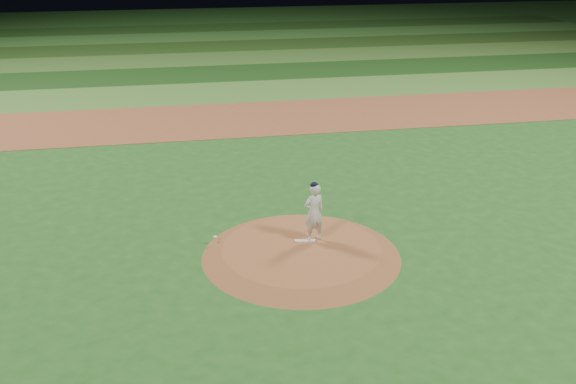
{
  "coord_description": "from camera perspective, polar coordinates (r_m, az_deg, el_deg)",
  "views": [
    {
      "loc": [
        -3.25,
        -15.43,
        8.42
      ],
      "look_at": [
        0.0,
        2.0,
        1.1
      ],
      "focal_mm": 40.0,
      "sensor_mm": 36.0,
      "label": 1
    }
  ],
  "objects": [
    {
      "name": "outfield_stripe_0",
      "position": [
        36.08,
        -5.17,
        8.85
      ],
      "size": [
        70.0,
        5.0,
        0.02
      ],
      "primitive_type": "cube",
      "color": "#457D2D",
      "rests_on": "ground"
    },
    {
      "name": "outfield_stripe_4",
      "position": [
        55.67,
        -7.31,
        13.56
      ],
      "size": [
        70.0,
        5.0,
        0.02
      ],
      "primitive_type": "cube",
      "color": "#336E28",
      "rests_on": "ground"
    },
    {
      "name": "infield_dirt_band",
      "position": [
        30.78,
        -4.13,
        6.51
      ],
      "size": [
        70.0,
        6.0,
        0.02
      ],
      "primitive_type": "cube",
      "color": "brown",
      "rests_on": "ground"
    },
    {
      "name": "outfield_stripe_5",
      "position": [
        60.61,
        -7.63,
        14.26
      ],
      "size": [
        70.0,
        5.0,
        0.02
      ],
      "primitive_type": "cube",
      "color": "#1D4716",
      "rests_on": "ground"
    },
    {
      "name": "pitchers_mound",
      "position": [
        17.82,
        1.19,
        -5.32
      ],
      "size": [
        5.5,
        5.5,
        0.25
      ],
      "primitive_type": "cone",
      "color": "#98592F",
      "rests_on": "ground"
    },
    {
      "name": "pitcher_on_mound",
      "position": [
        17.82,
        2.31,
        -1.79
      ],
      "size": [
        0.71,
        0.58,
        1.75
      ],
      "color": "white",
      "rests_on": "pitchers_mound"
    },
    {
      "name": "rosin_bag",
      "position": [
        18.39,
        -6.5,
        -3.99
      ],
      "size": [
        0.12,
        0.12,
        0.07
      ],
      "primitive_type": "ellipsoid",
      "color": "silver",
      "rests_on": "pitchers_mound"
    },
    {
      "name": "outfield_stripe_1",
      "position": [
        40.94,
        -5.89,
        10.45
      ],
      "size": [
        70.0,
        5.0,
        0.02
      ],
      "primitive_type": "cube",
      "color": "#1A4115",
      "rests_on": "ground"
    },
    {
      "name": "pitching_rubber",
      "position": [
        18.1,
        1.52,
        -4.36
      ],
      "size": [
        0.6,
        0.25,
        0.03
      ],
      "primitive_type": "cube",
      "rotation": [
        0.0,
        0.0,
        -0.19
      ],
      "color": "white",
      "rests_on": "pitchers_mound"
    },
    {
      "name": "ground",
      "position": [
        17.88,
        1.18,
        -5.67
      ],
      "size": [
        120.0,
        120.0,
        0.0
      ],
      "primitive_type": "plane",
      "color": "#245B1D",
      "rests_on": "ground"
    },
    {
      "name": "outfield_stripe_3",
      "position": [
        50.74,
        -6.92,
        12.73
      ],
      "size": [
        70.0,
        5.0,
        0.02
      ],
      "primitive_type": "cube",
      "color": "#224616",
      "rests_on": "ground"
    },
    {
      "name": "outfield_stripe_2",
      "position": [
        45.83,
        -6.46,
        11.71
      ],
      "size": [
        70.0,
        5.0,
        0.02
      ],
      "primitive_type": "cube",
      "color": "#3D6B27",
      "rests_on": "ground"
    }
  ]
}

